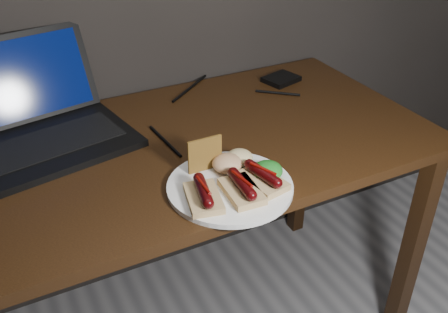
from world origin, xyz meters
name	(u,v)px	position (x,y,z in m)	size (l,w,h in m)	color
desk	(175,172)	(0.00, 1.38, 0.66)	(1.40, 0.70, 0.75)	#37200D
laptop	(43,121)	(-0.29, 1.56, 0.80)	(0.45, 0.44, 0.25)	black
hard_drive	(281,79)	(0.47, 1.60, 0.76)	(0.11, 0.09, 0.02)	black
desk_cables	(149,118)	(-0.01, 1.54, 0.75)	(0.99, 0.44, 0.01)	black
plate	(230,187)	(0.04, 1.13, 0.76)	(0.29, 0.29, 0.01)	white
bread_sausage_left	(203,195)	(-0.04, 1.11, 0.78)	(0.09, 0.13, 0.04)	tan
bread_sausage_center	(242,188)	(0.05, 1.09, 0.78)	(0.08, 0.12, 0.04)	tan
bread_sausage_right	(262,178)	(0.11, 1.10, 0.78)	(0.09, 0.13, 0.04)	tan
crispbread	(205,154)	(0.02, 1.22, 0.80)	(0.09, 0.01, 0.09)	olive
salad_greens	(268,170)	(0.13, 1.12, 0.78)	(0.07, 0.07, 0.04)	#115617
salsa_mound	(227,163)	(0.06, 1.19, 0.78)	(0.07, 0.07, 0.04)	maroon
coleslaw_mound	(239,157)	(0.10, 1.20, 0.78)	(0.06, 0.06, 0.04)	beige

